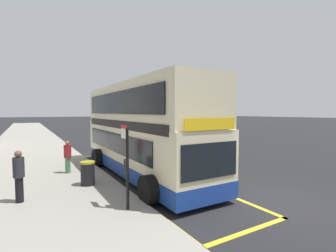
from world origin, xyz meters
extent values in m
plane|color=black|center=(0.00, 32.00, 0.00)|extent=(260.00, 260.00, 0.00)
cube|color=gray|center=(-7.00, 32.00, 0.07)|extent=(6.00, 76.00, 0.14)
cube|color=beige|center=(-2.45, 5.89, 1.35)|extent=(2.43, 10.42, 2.30)
cube|color=beige|center=(-2.45, 5.89, 3.45)|extent=(2.41, 10.21, 1.90)
cube|color=navy|center=(-2.45, 5.89, 0.50)|extent=(2.45, 10.44, 0.60)
cube|color=black|center=(-2.45, 5.89, 2.52)|extent=(2.46, 9.58, 0.36)
cube|color=black|center=(-3.69, 6.29, 1.65)|extent=(0.04, 8.33, 0.90)
cube|color=black|center=(-3.69, 5.89, 3.50)|extent=(0.04, 9.17, 1.00)
cube|color=black|center=(-2.45, 0.67, 1.60)|extent=(2.14, 0.04, 1.10)
cube|color=yellow|center=(-2.45, 0.67, 2.72)|extent=(1.95, 0.04, 0.36)
cylinder|color=black|center=(-3.76, 2.14, 0.50)|extent=(0.56, 1.00, 1.00)
cylinder|color=black|center=(-1.14, 2.14, 0.50)|extent=(0.56, 1.00, 1.00)
cylinder|color=black|center=(-3.76, 8.76, 0.50)|extent=(0.56, 1.00, 1.00)
cylinder|color=black|center=(-1.14, 8.76, 0.50)|extent=(0.56, 1.00, 1.00)
cube|color=yellow|center=(-3.92, 5.72, 0.01)|extent=(0.16, 13.18, 0.01)
cube|color=yellow|center=(-0.88, 5.72, 0.01)|extent=(0.16, 13.18, 0.01)
cube|color=yellow|center=(-2.40, -0.80, 0.01)|extent=(3.20, 0.16, 0.01)
cube|color=yellow|center=(-2.40, 12.23, 0.01)|extent=(3.20, 0.16, 0.01)
cylinder|color=black|center=(-4.68, 1.83, 1.37)|extent=(0.09, 0.09, 2.46)
cube|color=silver|center=(-4.68, 2.09, 2.42)|extent=(0.05, 0.42, 0.30)
cube|color=red|center=(-4.68, 2.09, 2.62)|extent=(0.05, 0.42, 0.10)
cube|color=black|center=(-4.68, 1.93, 1.44)|extent=(0.06, 0.28, 0.40)
cube|color=slate|center=(5.07, 26.72, 0.66)|extent=(1.76, 4.20, 0.72)
cube|color=black|center=(5.07, 26.62, 1.32)|extent=(1.52, 1.90, 0.60)
cylinder|color=black|center=(4.14, 28.02, 0.30)|extent=(0.22, 0.60, 0.60)
cylinder|color=black|center=(6.01, 28.02, 0.30)|extent=(0.22, 0.60, 0.60)
cylinder|color=black|center=(4.14, 25.42, 0.30)|extent=(0.22, 0.60, 0.60)
cylinder|color=black|center=(6.01, 25.42, 0.30)|extent=(0.22, 0.60, 0.60)
cube|color=slate|center=(4.71, 16.82, 0.66)|extent=(1.76, 4.20, 0.72)
cube|color=black|center=(4.71, 16.72, 1.32)|extent=(1.52, 1.90, 0.60)
cylinder|color=black|center=(3.78, 18.12, 0.30)|extent=(0.22, 0.60, 0.60)
cylinder|color=black|center=(5.65, 18.12, 0.30)|extent=(0.22, 0.60, 0.60)
cylinder|color=black|center=(3.78, 15.51, 0.30)|extent=(0.22, 0.60, 0.60)
cylinder|color=black|center=(5.65, 15.51, 0.30)|extent=(0.22, 0.60, 0.60)
cylinder|color=black|center=(-7.53, 4.15, 0.55)|extent=(0.24, 0.24, 0.83)
cylinder|color=#26262D|center=(-7.53, 4.15, 1.29)|extent=(0.34, 0.34, 0.65)
sphere|color=brown|center=(-7.53, 4.15, 1.73)|extent=(0.22, 0.22, 0.22)
cylinder|color=#3F724C|center=(-5.59, 7.44, 0.52)|extent=(0.24, 0.24, 0.76)
cylinder|color=maroon|center=(-5.59, 7.44, 1.20)|extent=(0.34, 0.34, 0.60)
sphere|color=#8C664C|center=(-5.59, 7.44, 1.60)|extent=(0.20, 0.20, 0.20)
cylinder|color=black|center=(-5.18, 4.96, 0.58)|extent=(0.55, 0.55, 0.87)
cylinder|color=#A5991E|center=(-5.18, 4.96, 1.05)|extent=(0.57, 0.57, 0.08)
camera|label=1|loc=(-7.29, -5.04, 3.09)|focal=26.10mm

